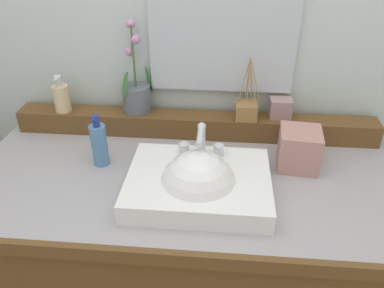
{
  "coord_description": "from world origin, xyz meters",
  "views": [
    {
      "loc": [
        0.1,
        -1.0,
        1.62
      ],
      "look_at": [
        0.02,
        -0.02,
        1.02
      ],
      "focal_mm": 36.05,
      "sensor_mm": 36.0,
      "label": 1
    }
  ],
  "objects_px": {
    "potted_plant": "(136,92)",
    "tissue_box": "(299,149)",
    "reed_diffuser": "(246,110)",
    "trinket_box": "(280,108)",
    "sink_basin": "(198,186)",
    "lotion_bottle": "(99,144)",
    "soap_dispenser": "(61,97)"
  },
  "relations": [
    {
      "from": "trinket_box",
      "to": "lotion_bottle",
      "type": "height_order",
      "value": "lotion_bottle"
    },
    {
      "from": "sink_basin",
      "to": "reed_diffuser",
      "type": "xyz_separation_m",
      "value": [
        0.15,
        0.35,
        0.08
      ]
    },
    {
      "from": "potted_plant",
      "to": "reed_diffuser",
      "type": "xyz_separation_m",
      "value": [
        0.41,
        -0.03,
        -0.04
      ]
    },
    {
      "from": "sink_basin",
      "to": "reed_diffuser",
      "type": "height_order",
      "value": "reed_diffuser"
    },
    {
      "from": "sink_basin",
      "to": "reed_diffuser",
      "type": "bearing_deg",
      "value": 67.52
    },
    {
      "from": "soap_dispenser",
      "to": "trinket_box",
      "type": "xyz_separation_m",
      "value": [
        0.81,
        0.02,
        -0.02
      ]
    },
    {
      "from": "soap_dispenser",
      "to": "tissue_box",
      "type": "xyz_separation_m",
      "value": [
        0.85,
        -0.17,
        -0.07
      ]
    },
    {
      "from": "sink_basin",
      "to": "reed_diffuser",
      "type": "distance_m",
      "value": 0.39
    },
    {
      "from": "lotion_bottle",
      "to": "potted_plant",
      "type": "bearing_deg",
      "value": 72.54
    },
    {
      "from": "potted_plant",
      "to": "trinket_box",
      "type": "distance_m",
      "value": 0.53
    },
    {
      "from": "potted_plant",
      "to": "tissue_box",
      "type": "xyz_separation_m",
      "value": [
        0.58,
        -0.2,
        -0.09
      ]
    },
    {
      "from": "trinket_box",
      "to": "lotion_bottle",
      "type": "relative_size",
      "value": 0.43
    },
    {
      "from": "trinket_box",
      "to": "lotion_bottle",
      "type": "bearing_deg",
      "value": -160.42
    },
    {
      "from": "sink_basin",
      "to": "trinket_box",
      "type": "distance_m",
      "value": 0.47
    },
    {
      "from": "potted_plant",
      "to": "lotion_bottle",
      "type": "relative_size",
      "value": 1.85
    },
    {
      "from": "potted_plant",
      "to": "reed_diffuser",
      "type": "height_order",
      "value": "potted_plant"
    },
    {
      "from": "sink_basin",
      "to": "tissue_box",
      "type": "bearing_deg",
      "value": 29.99
    },
    {
      "from": "reed_diffuser",
      "to": "trinket_box",
      "type": "height_order",
      "value": "reed_diffuser"
    },
    {
      "from": "potted_plant",
      "to": "soap_dispenser",
      "type": "height_order",
      "value": "potted_plant"
    },
    {
      "from": "potted_plant",
      "to": "reed_diffuser",
      "type": "distance_m",
      "value": 0.41
    },
    {
      "from": "sink_basin",
      "to": "tissue_box",
      "type": "height_order",
      "value": "sink_basin"
    },
    {
      "from": "lotion_bottle",
      "to": "tissue_box",
      "type": "xyz_separation_m",
      "value": [
        0.65,
        0.05,
        -0.01
      ]
    },
    {
      "from": "potted_plant",
      "to": "tissue_box",
      "type": "distance_m",
      "value": 0.62
    },
    {
      "from": "reed_diffuser",
      "to": "trinket_box",
      "type": "distance_m",
      "value": 0.12
    },
    {
      "from": "lotion_bottle",
      "to": "tissue_box",
      "type": "bearing_deg",
      "value": 4.03
    },
    {
      "from": "reed_diffuser",
      "to": "tissue_box",
      "type": "xyz_separation_m",
      "value": [
        0.17,
        -0.17,
        -0.05
      ]
    },
    {
      "from": "soap_dispenser",
      "to": "lotion_bottle",
      "type": "bearing_deg",
      "value": -47.02
    },
    {
      "from": "tissue_box",
      "to": "sink_basin",
      "type": "bearing_deg",
      "value": -150.01
    },
    {
      "from": "soap_dispenser",
      "to": "potted_plant",
      "type": "bearing_deg",
      "value": 6.21
    },
    {
      "from": "potted_plant",
      "to": "lotion_bottle",
      "type": "bearing_deg",
      "value": -107.46
    },
    {
      "from": "soap_dispenser",
      "to": "trinket_box",
      "type": "distance_m",
      "value": 0.81
    },
    {
      "from": "sink_basin",
      "to": "trinket_box",
      "type": "xyz_separation_m",
      "value": [
        0.27,
        0.37,
        0.08
      ]
    }
  ]
}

